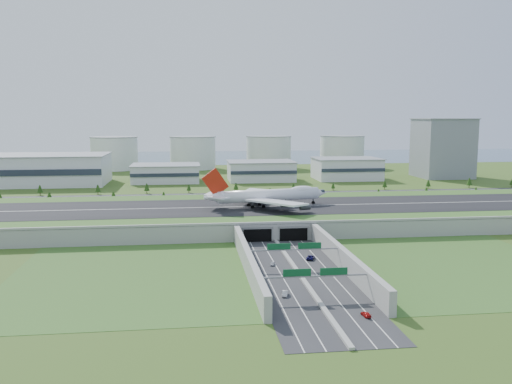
{
  "coord_description": "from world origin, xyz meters",
  "views": [
    {
      "loc": [
        -39.51,
        -293.81,
        57.93
      ],
      "look_at": [
        1.4,
        35.0,
        11.36
      ],
      "focal_mm": 38.0,
      "sensor_mm": 36.0,
      "label": 1
    }
  ],
  "objects": [
    {
      "name": "hangar_mid_c",
      "position": [
        105.0,
        190.0,
        9.5
      ],
      "size": [
        58.0,
        42.0,
        19.0
      ],
      "primitive_type": "cube",
      "color": "silver",
      "rests_on": "ground"
    },
    {
      "name": "fuel_tank_a",
      "position": [
        -120.0,
        310.0,
        17.5
      ],
      "size": [
        50.0,
        50.0,
        35.0
      ],
      "primitive_type": "cylinder",
      "color": "silver",
      "rests_on": "ground"
    },
    {
      "name": "hangar_mid_a",
      "position": [
        -60.0,
        190.0,
        7.5
      ],
      "size": [
        58.0,
        42.0,
        15.0
      ],
      "primitive_type": "cube",
      "color": "silver",
      "rests_on": "ground"
    },
    {
      "name": "ground",
      "position": [
        0.0,
        0.0,
        0.0
      ],
      "size": [
        1200.0,
        1200.0,
        0.0
      ],
      "primitive_type": "plane",
      "color": "#3A561B",
      "rests_on": "ground"
    },
    {
      "name": "car_0",
      "position": [
        -7.7,
        -90.73,
        0.78
      ],
      "size": [
        2.76,
        4.18,
        1.32
      ],
      "primitive_type": "imported",
      "rotation": [
        0.0,
        0.0,
        -0.34
      ],
      "color": "silver",
      "rests_on": "ground"
    },
    {
      "name": "fuel_tank_c",
      "position": [
        50.0,
        310.0,
        17.5
      ],
      "size": [
        50.0,
        50.0,
        35.0
      ],
      "primitive_type": "cylinder",
      "color": "silver",
      "rests_on": "ground"
    },
    {
      "name": "car_5",
      "position": [
        15.01,
        103.14,
        0.79
      ],
      "size": [
        4.29,
        2.93,
        1.34
      ],
      "primitive_type": "imported",
      "rotation": [
        0.0,
        0.0,
        -1.16
      ],
      "color": "black",
      "rests_on": "ground"
    },
    {
      "name": "north_expressway",
      "position": [
        0.0,
        95.0,
        0.06
      ],
      "size": [
        560.0,
        36.0,
        0.12
      ],
      "primitive_type": "cube",
      "color": "#28282B",
      "rests_on": "ground"
    },
    {
      "name": "car_7",
      "position": [
        -15.13,
        102.62,
        0.91
      ],
      "size": [
        5.89,
        4.28,
        1.58
      ],
      "primitive_type": "imported",
      "rotation": [
        0.0,
        0.0,
        -2.0
      ],
      "color": "silver",
      "rests_on": "ground"
    },
    {
      "name": "car_2",
      "position": [
        9.01,
        -83.8,
        0.96
      ],
      "size": [
        4.91,
        6.65,
        1.68
      ],
      "primitive_type": "imported",
      "rotation": [
        0.0,
        0.0,
        2.75
      ],
      "color": "#100E46",
      "rests_on": "ground"
    },
    {
      "name": "hangar_west",
      "position": [
        -170.0,
        185.0,
        12.5
      ],
      "size": [
        120.0,
        60.0,
        25.0
      ],
      "primitive_type": "cube",
      "color": "silver",
      "rests_on": "ground"
    },
    {
      "name": "car_6",
      "position": [
        153.46,
        87.68,
        0.92
      ],
      "size": [
        5.84,
        2.83,
        1.6
      ],
      "primitive_type": "imported",
      "rotation": [
        0.0,
        0.0,
        1.54
      ],
      "color": "#B3B3B8",
      "rests_on": "ground"
    },
    {
      "name": "underpass_road",
      "position": [
        0.0,
        -99.42,
        3.43
      ],
      "size": [
        38.8,
        120.4,
        8.0
      ],
      "color": "#28282B",
      "rests_on": "ground"
    },
    {
      "name": "airfield_deck",
      "position": [
        0.0,
        -0.09,
        4.12
      ],
      "size": [
        520.0,
        100.0,
        9.2
      ],
      "color": "gray",
      "rests_on": "ground"
    },
    {
      "name": "tree_row",
      "position": [
        16.32,
        94.62,
        4.7
      ],
      "size": [
        503.83,
        48.68,
        8.45
      ],
      "color": "#3D2819",
      "rests_on": "ground"
    },
    {
      "name": "car_3",
      "position": [
        10.89,
        -148.02,
        0.78
      ],
      "size": [
        2.37,
        4.73,
        1.32
      ],
      "primitive_type": "imported",
      "rotation": [
        0.0,
        0.0,
        3.26
      ],
      "color": "#B41310",
      "rests_on": "ground"
    },
    {
      "name": "sign_gantry_far",
      "position": [
        0.0,
        -130.04,
        6.95
      ],
      "size": [
        38.7,
        0.7,
        9.8
      ],
      "color": "gray",
      "rests_on": "ground"
    },
    {
      "name": "car_1",
      "position": [
        -9.32,
        -127.05,
        0.91
      ],
      "size": [
        2.82,
        5.08,
        1.59
      ],
      "primitive_type": "imported",
      "rotation": [
        0.0,
        0.0,
        -0.25
      ],
      "color": "silver",
      "rests_on": "ground"
    },
    {
      "name": "office_tower",
      "position": [
        200.0,
        195.0,
        27.5
      ],
      "size": [
        46.0,
        46.0,
        55.0
      ],
      "primitive_type": "cube",
      "color": "gray",
      "rests_on": "ground"
    },
    {
      "name": "fuel_tank_b",
      "position": [
        -35.0,
        310.0,
        17.5
      ],
      "size": [
        50.0,
        50.0,
        35.0
      ],
      "primitive_type": "cylinder",
      "color": "silver",
      "rests_on": "ground"
    },
    {
      "name": "hangar_mid_b",
      "position": [
        25.0,
        190.0,
        8.5
      ],
      "size": [
        58.0,
        42.0,
        17.0
      ],
      "primitive_type": "cube",
      "color": "silver",
      "rests_on": "ground"
    },
    {
      "name": "sign_gantry_near",
      "position": [
        0.0,
        -95.04,
        6.95
      ],
      "size": [
        38.7,
        0.7,
        9.8
      ],
      "color": "gray",
      "rests_on": "ground"
    },
    {
      "name": "fuel_tank_d",
      "position": [
        135.0,
        310.0,
        17.5
      ],
      "size": [
        50.0,
        50.0,
        35.0
      ],
      "primitive_type": "cylinder",
      "color": "silver",
      "rests_on": "ground"
    },
    {
      "name": "boeing_747",
      "position": [
        3.49,
        -0.48,
        14.44
      ],
      "size": [
        72.92,
        68.24,
        22.8
      ],
      "rotation": [
        0.0,
        0.0,
        0.21
      ],
      "color": "white",
      "rests_on": "airfield_deck"
    },
    {
      "name": "bay_water",
      "position": [
        0.0,
        480.0,
        0.03
      ],
      "size": [
        1200.0,
        260.0,
        0.06
      ],
      "primitive_type": "cube",
      "color": "#38536B",
      "rests_on": "ground"
    },
    {
      "name": "car_4",
      "position": [
        -146.91,
        85.46,
        0.96
      ],
      "size": [
        4.99,
        2.1,
        1.69
      ],
      "primitive_type": "imported",
      "rotation": [
        0.0,
        0.0,
        1.55
      ],
      "color": "slate",
      "rests_on": "ground"
    }
  ]
}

